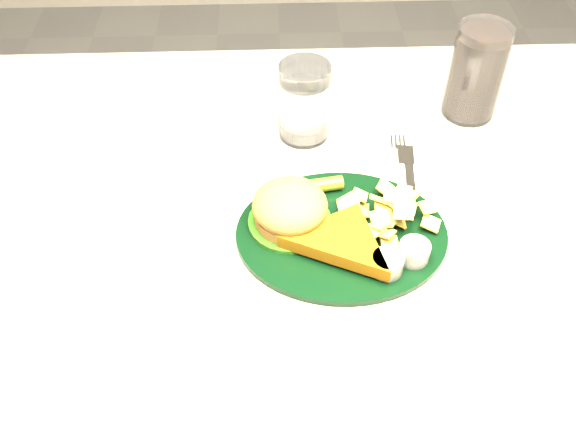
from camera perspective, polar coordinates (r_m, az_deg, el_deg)
The scene contains 6 objects.
table at distance 1.14m, azimuth 1.44°, elevation -13.07°, with size 1.20×0.80×0.75m, color #AEAA9D, non-canonical shape.
dinner_plate at distance 0.79m, azimuth 4.88°, elevation -0.32°, with size 0.27×0.22×0.06m, color black, non-canonical shape.
water_glass at distance 0.93m, azimuth 1.46°, elevation 10.12°, with size 0.07×0.07×0.12m, color white.
cola_glass at distance 1.00m, azimuth 16.39°, elevation 12.16°, with size 0.08×0.08×0.14m, color black.
fork_napkin at distance 0.87m, azimuth 10.84°, elevation 1.99°, with size 0.13×0.17×0.01m, color white, non-canonical shape.
wrapped_straw at distance 0.92m, azimuth -5.68°, elevation 5.29°, with size 0.20×0.07×0.01m, color white, non-canonical shape.
Camera 1 is at (-0.05, -0.58, 1.35)m, focal length 40.00 mm.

